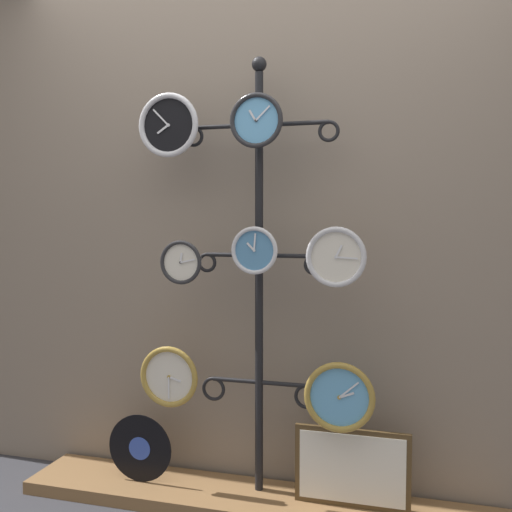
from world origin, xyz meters
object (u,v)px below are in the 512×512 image
(clock_top_center, at_px, (257,121))
(vinyl_record, at_px, (140,448))
(clock_middle_left, at_px, (181,262))
(picture_frame, at_px, (352,468))
(clock_middle_center, at_px, (255,250))
(clock_middle_right, at_px, (336,257))
(clock_bottom_right, at_px, (339,397))
(display_stand, at_px, (259,340))
(clock_top_left, at_px, (169,125))
(clock_bottom_left, at_px, (169,377))

(clock_top_center, xyz_separation_m, vinyl_record, (-0.58, 0.02, -1.51))
(clock_top_center, xyz_separation_m, clock_middle_left, (-0.36, 0.00, -0.62))
(clock_middle_left, relative_size, picture_frame, 0.40)
(clock_middle_center, relative_size, clock_middle_right, 0.82)
(clock_middle_right, bearing_deg, picture_frame, 39.10)
(clock_middle_left, xyz_separation_m, clock_bottom_right, (0.72, -0.02, -0.55))
(picture_frame, bearing_deg, clock_middle_left, -176.83)
(vinyl_record, xyz_separation_m, picture_frame, (1.00, 0.03, 0.01))
(display_stand, xyz_separation_m, clock_middle_center, (0.01, -0.09, 0.42))
(clock_top_left, bearing_deg, clock_bottom_left, 149.61)
(clock_top_left, xyz_separation_m, clock_bottom_right, (0.78, -0.01, -1.17))
(clock_top_left, bearing_deg, clock_bottom_right, -1.05)
(clock_middle_right, relative_size, picture_frame, 0.51)
(clock_middle_center, height_order, vinyl_record, clock_middle_center)
(clock_middle_right, bearing_deg, clock_middle_left, 178.99)
(display_stand, height_order, clock_middle_center, display_stand)
(clock_bottom_left, distance_m, clock_bottom_right, 0.79)
(clock_top_left, distance_m, clock_middle_right, 0.95)
(display_stand, relative_size, clock_top_left, 7.04)
(clock_top_center, bearing_deg, clock_middle_right, -1.51)
(clock_top_center, relative_size, clock_bottom_right, 0.78)
(clock_middle_left, bearing_deg, vinyl_record, 176.03)
(clock_top_left, xyz_separation_m, picture_frame, (0.83, 0.04, -1.49))
(vinyl_record, bearing_deg, clock_middle_center, -1.65)
(clock_top_center, relative_size, picture_frame, 0.47)
(clock_bottom_right, bearing_deg, display_stand, 164.08)
(clock_middle_right, height_order, clock_bottom_left, clock_middle_right)
(clock_top_left, relative_size, clock_bottom_left, 1.01)
(clock_middle_left, bearing_deg, clock_top_center, -0.52)
(display_stand, distance_m, clock_middle_left, 0.50)
(clock_bottom_left, bearing_deg, display_stand, 12.31)
(clock_top_left, height_order, vinyl_record, clock_top_left)
(clock_middle_right, height_order, picture_frame, clock_middle_right)
(clock_top_left, distance_m, clock_middle_left, 0.62)
(clock_top_center, height_order, clock_middle_right, clock_top_center)
(clock_bottom_left, relative_size, picture_frame, 0.57)
(vinyl_record, distance_m, picture_frame, 1.00)
(clock_top_center, bearing_deg, clock_middle_left, 179.48)
(clock_bottom_right, bearing_deg, clock_middle_left, 178.79)
(clock_middle_right, xyz_separation_m, picture_frame, (0.07, 0.06, -0.92))
(clock_top_center, relative_size, vinyl_record, 0.73)
(picture_frame, bearing_deg, vinyl_record, -178.46)
(clock_top_center, relative_size, clock_middle_right, 0.93)
(clock_middle_center, bearing_deg, clock_top_center, -15.60)
(clock_middle_right, distance_m, clock_bottom_right, 0.59)
(clock_bottom_left, relative_size, vinyl_record, 0.88)
(clock_middle_center, height_order, clock_bottom_right, clock_middle_center)
(clock_middle_right, xyz_separation_m, clock_bottom_right, (0.02, -0.00, -0.59))
(clock_top_left, xyz_separation_m, clock_bottom_left, (-0.01, 0.01, -1.15))
(clock_middle_left, distance_m, picture_frame, 1.17)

